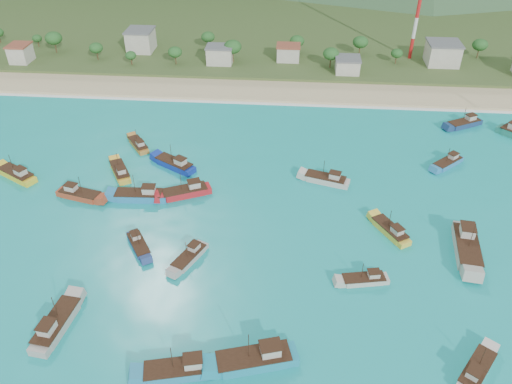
# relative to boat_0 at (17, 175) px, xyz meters

# --- Properties ---
(ground) EXTENTS (600.00, 600.00, 0.00)m
(ground) POSITION_rel_boat_0_xyz_m (66.08, -23.48, -0.80)
(ground) COLOR #0D978B
(ground) RESTS_ON ground
(beach) EXTENTS (400.00, 18.00, 1.20)m
(beach) POSITION_rel_boat_0_xyz_m (66.08, 55.52, -0.80)
(beach) COLOR beige
(beach) RESTS_ON ground
(land) EXTENTS (400.00, 110.00, 2.40)m
(land) POSITION_rel_boat_0_xyz_m (66.08, 116.52, -0.80)
(land) COLOR #385123
(land) RESTS_ON ground
(surf_line) EXTENTS (400.00, 2.50, 0.08)m
(surf_line) POSITION_rel_boat_0_xyz_m (66.08, 46.02, -0.80)
(surf_line) COLOR white
(surf_line) RESTS_ON ground
(village) EXTENTS (218.37, 24.82, 7.37)m
(village) POSITION_rel_boat_0_xyz_m (81.67, 77.89, 3.96)
(village) COLOR beige
(village) RESTS_ON ground
(vegetation) EXTENTS (274.45, 25.07, 8.17)m
(vegetation) POSITION_rel_boat_0_xyz_m (58.98, 79.78, 4.23)
(vegetation) COLOR #235623
(vegetation) RESTS_ON ground
(boat_0) EXTENTS (11.26, 8.24, 6.54)m
(boat_0) POSITION_rel_boat_0_xyz_m (0.00, 0.00, 0.00)
(boat_0) COLOR yellow
(boat_0) RESTS_ON ground
(boat_1) EXTENTS (6.34, 9.39, 5.39)m
(boat_1) POSITION_rel_boat_0_xyz_m (46.75, -24.85, -0.21)
(boat_1) COLOR #A69D97
(boat_1) RESTS_ON ground
(boat_2) EXTENTS (7.47, 8.97, 5.38)m
(boat_2) POSITION_rel_boat_0_xyz_m (25.09, 16.69, -0.21)
(boat_2) COLOR #B2752F
(boat_2) RESTS_ON ground
(boat_3) EXTENTS (11.64, 7.67, 6.66)m
(boat_3) POSITION_rel_boat_0_xyz_m (41.84, -3.78, 0.02)
(boat_3) COLOR red
(boat_3) RESTS_ON ground
(boat_5) EXTENTS (8.91, 8.45, 5.60)m
(boat_5) POSITION_rel_boat_0_xyz_m (104.49, 14.14, -0.17)
(boat_5) COLOR teal
(boat_5) RESTS_ON ground
(boat_6) EXTENTS (10.87, 7.82, 6.29)m
(boat_6) POSITION_rel_boat_0_xyz_m (113.90, 35.71, -0.05)
(boat_6) COLOR navy
(boat_6) RESTS_ON ground
(boat_7) EXTENTS (4.85, 11.98, 6.88)m
(boat_7) POSITION_rel_boat_0_xyz_m (27.86, -43.10, 0.06)
(boat_7) COLOR #A69F97
(boat_7) RESTS_ON ground
(boat_8) EXTENTS (8.02, 9.49, 5.71)m
(boat_8) POSITION_rel_boat_0_xyz_m (95.10, -46.26, -0.15)
(boat_8) COLOR beige
(boat_8) RESTS_ON ground
(boat_9) EXTENTS (9.01, 4.15, 5.13)m
(boat_9) POSITION_rel_boat_0_xyz_m (79.95, -28.20, -0.26)
(boat_9) COLOR #B7B3A5
(boat_9) RESTS_ON ground
(boat_12) EXTENTS (11.95, 4.02, 6.97)m
(boat_12) POSITION_rel_boat_0_xyz_m (31.90, -6.19, 0.08)
(boat_12) COLOR teal
(boat_12) RESTS_ON ground
(boat_13) EXTENTS (11.05, 6.06, 6.26)m
(boat_13) POSITION_rel_boat_0_xyz_m (74.01, 4.08, -0.05)
(boat_13) COLOR beige
(boat_13) RESTS_ON ground
(boat_15) EXTENTS (13.48, 7.23, 7.64)m
(boat_15) POSITION_rel_boat_0_xyz_m (61.40, -47.28, 0.20)
(boat_15) COLOR teal
(boat_15) RESTS_ON ground
(boat_18) EXTENTS (6.85, 8.70, 5.13)m
(boat_18) POSITION_rel_boat_0_xyz_m (35.93, -22.18, -0.26)
(boat_18) COLOR navy
(boat_18) RESTS_ON ground
(boat_19) EXTENTS (7.56, 9.83, 5.77)m
(boat_19) POSITION_rel_boat_0_xyz_m (86.60, -13.71, -0.14)
(boat_19) COLOR yellow
(boat_19) RESTS_ON ground
(boat_20) EXTENTS (11.99, 5.88, 6.81)m
(boat_20) POSITION_rel_boat_0_xyz_m (50.12, -50.02, 0.05)
(boat_20) COLOR teal
(boat_20) RESTS_ON ground
(boat_21) EXTENTS (7.65, 10.16, 5.93)m
(boat_21) POSITION_rel_boat_0_xyz_m (24.24, 3.51, -0.11)
(boat_21) COLOR gold
(boat_21) RESTS_ON ground
(boat_24) EXTENTS (11.29, 8.63, 6.62)m
(boat_24) POSITION_rel_boat_0_xyz_m (36.81, 7.64, 0.01)
(boat_24) COLOR #112B96
(boat_24) RESTS_ON ground
(boat_26) EXTENTS (10.98, 5.62, 6.23)m
(boat_26) POSITION_rel_boat_0_xyz_m (18.01, -6.69, -0.06)
(boat_26) COLOR #A43C21
(boat_26) RESTS_ON ground
(boat_27) EXTENTS (5.94, 14.44, 8.29)m
(boat_27) POSITION_rel_boat_0_xyz_m (100.74, -18.10, 0.32)
(boat_27) COLOR #ACA69C
(boat_27) RESTS_ON ground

